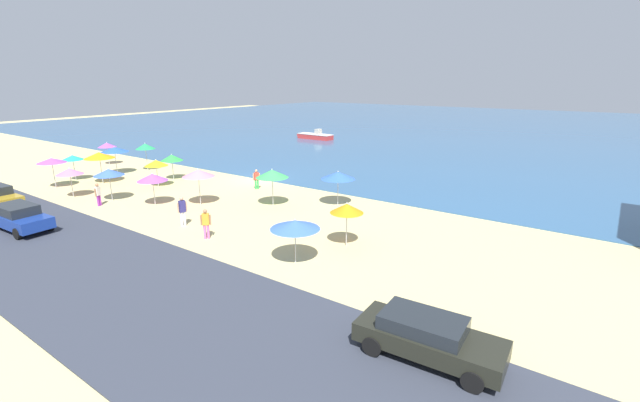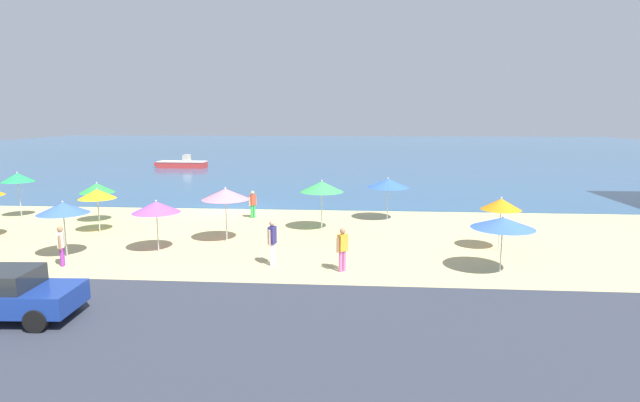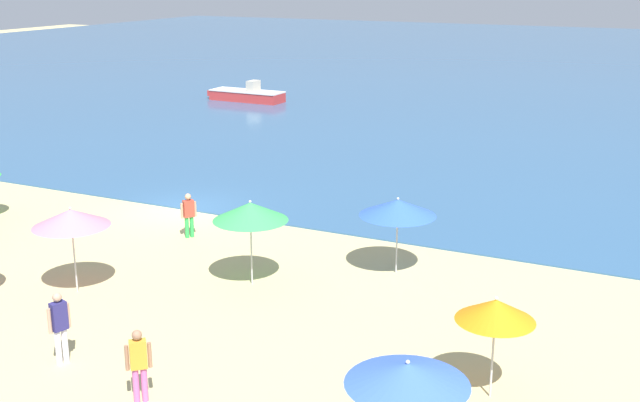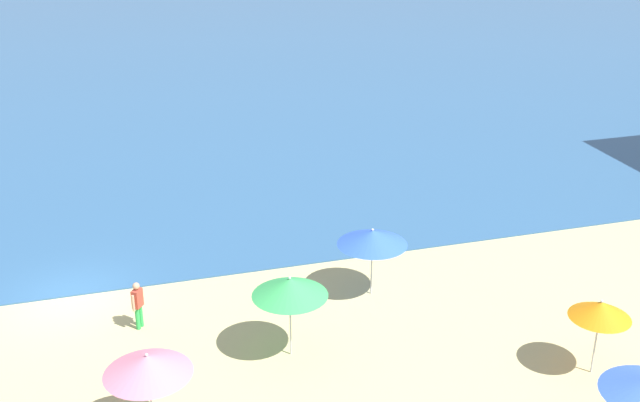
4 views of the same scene
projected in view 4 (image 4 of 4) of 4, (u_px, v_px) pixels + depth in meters
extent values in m
plane|color=#C9B97D|center=(70.00, 297.00, 26.99)|extent=(160.00, 160.00, 0.00)
cube|color=#2E5A85|center=(66.00, 17.00, 75.57)|extent=(150.00, 110.00, 0.05)
cylinder|color=#B2B2B7|center=(372.00, 268.00, 26.84)|extent=(0.05, 0.05, 1.91)
cone|color=blue|center=(372.00, 237.00, 26.39)|extent=(2.34, 2.34, 0.50)
sphere|color=silver|center=(373.00, 230.00, 26.29)|extent=(0.08, 0.08, 0.08)
cone|color=pink|center=(147.00, 365.00, 19.44)|extent=(2.20, 2.20, 0.50)
sphere|color=silver|center=(146.00, 355.00, 19.33)|extent=(0.08, 0.08, 0.08)
cylinder|color=#B2B2B7|center=(595.00, 344.00, 22.65)|extent=(0.05, 0.05, 1.87)
cone|color=orange|center=(601.00, 310.00, 22.22)|extent=(1.73, 1.73, 0.48)
sphere|color=silver|center=(602.00, 301.00, 22.11)|extent=(0.08, 0.08, 0.08)
cylinder|color=#B2B2B7|center=(290.00, 324.00, 23.45)|extent=(0.05, 0.05, 2.05)
cone|color=green|center=(290.00, 287.00, 22.97)|extent=(2.22, 2.22, 0.54)
sphere|color=silver|center=(290.00, 278.00, 22.85)|extent=(0.08, 0.08, 0.08)
cylinder|color=green|center=(141.00, 316.00, 25.15)|extent=(0.14, 0.14, 0.76)
cylinder|color=green|center=(138.00, 318.00, 25.00)|extent=(0.14, 0.14, 0.76)
cube|color=#B43F30|center=(137.00, 298.00, 24.81)|extent=(0.39, 0.42, 0.60)
sphere|color=tan|center=(136.00, 286.00, 24.64)|extent=(0.22, 0.22, 0.22)
cylinder|color=tan|center=(141.00, 296.00, 25.04)|extent=(0.09, 0.09, 0.54)
cylinder|color=tan|center=(133.00, 303.00, 24.62)|extent=(0.09, 0.09, 0.54)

